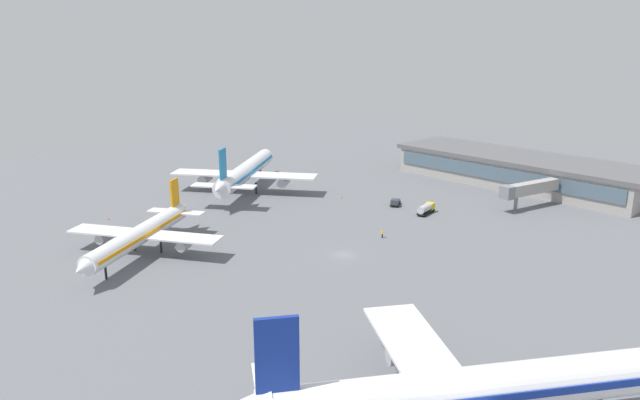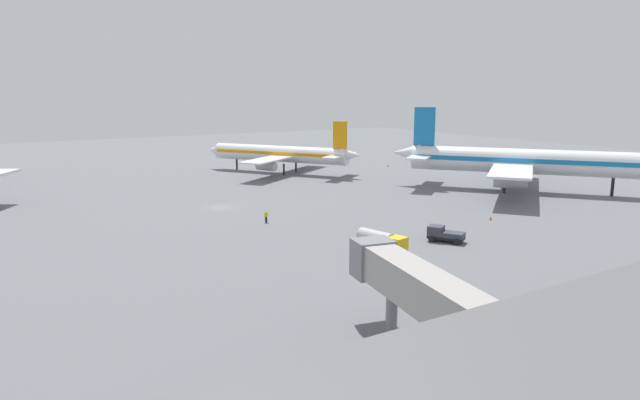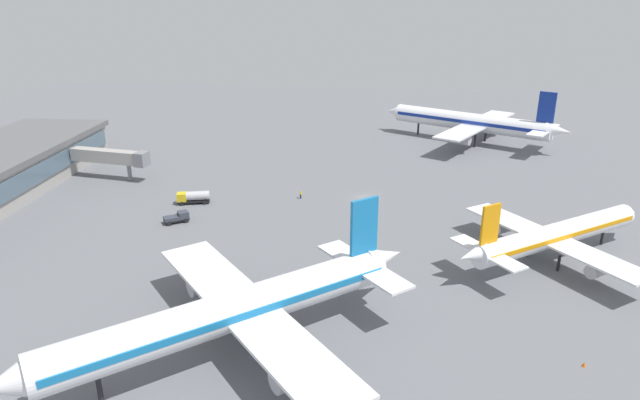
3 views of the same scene
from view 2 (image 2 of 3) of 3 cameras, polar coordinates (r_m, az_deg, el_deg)
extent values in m
plane|color=slate|center=(92.74, -9.82, -0.74)|extent=(288.00, 288.00, 0.00)
cylinder|color=white|center=(129.44, -4.07, 4.65)|extent=(21.14, 29.58, 3.63)
cone|color=white|center=(138.80, -10.46, 4.92)|extent=(4.88, 4.93, 3.45)
cone|color=white|center=(121.85, 3.20, 4.52)|extent=(4.92, 5.39, 2.90)
cube|color=orange|center=(129.41, -4.08, 4.77)|extent=(20.48, 28.52, 0.65)
cube|color=white|center=(128.69, -3.43, 4.46)|extent=(29.11, 21.62, 0.33)
cylinder|color=#A5A8AD|center=(121.26, -5.40, 3.42)|extent=(4.02, 4.68, 2.00)
cylinder|color=#A5A8AD|center=(136.57, -1.67, 4.31)|extent=(4.02, 4.68, 2.00)
cube|color=white|center=(122.91, 2.01, 4.50)|extent=(12.11, 9.35, 0.26)
cube|color=orange|center=(122.49, 2.02, 6.53)|extent=(2.07, 2.86, 5.81)
cylinder|color=black|center=(135.76, -8.33, 3.54)|extent=(0.44, 0.44, 2.54)
cylinder|color=black|center=(126.03, -3.64, 3.07)|extent=(0.44, 0.44, 2.54)
cylinder|color=black|center=(131.11, -2.43, 3.39)|extent=(0.44, 0.44, 2.54)
cylinder|color=white|center=(112.08, 19.93, 3.66)|extent=(29.51, 36.13, 4.64)
cone|color=white|center=(114.40, 8.61, 4.68)|extent=(6.48, 6.85, 3.71)
cube|color=#1972B2|center=(112.04, 19.94, 3.83)|extent=(28.55, 34.86, 0.83)
cube|color=white|center=(112.17, 18.83, 3.49)|extent=(35.76, 29.88, 0.42)
cylinder|color=#A5A8AD|center=(123.49, 18.96, 3.36)|extent=(5.37, 5.89, 2.55)
cylinder|color=#A5A8AD|center=(101.29, 18.56, 1.83)|extent=(5.37, 5.89, 2.55)
cube|color=white|center=(113.76, 10.34, 4.47)|extent=(14.97, 12.81, 0.33)
cube|color=#1972B2|center=(113.28, 10.43, 7.27)|extent=(2.88, 3.50, 7.42)
cylinder|color=black|center=(113.46, 27.25, 1.16)|extent=(0.56, 0.56, 3.25)
cylinder|color=black|center=(116.35, 18.17, 2.05)|extent=(0.56, 0.56, 3.25)
cylinder|color=black|center=(109.02, 17.99, 1.49)|extent=(0.56, 0.56, 3.25)
cube|color=black|center=(66.47, 6.18, -4.83)|extent=(3.19, 6.56, 0.30)
cube|color=gold|center=(64.86, 7.73, -4.39)|extent=(2.24, 2.16, 1.60)
cube|color=#3F596B|center=(64.29, 8.30, -4.25)|extent=(1.58, 0.41, 0.90)
cylinder|color=#B7B7BC|center=(66.75, 5.61, -3.81)|extent=(2.71, 4.78, 1.80)
cylinder|color=black|center=(65.90, 8.19, -5.15)|extent=(0.46, 0.85, 0.80)
cylinder|color=black|center=(64.47, 7.14, -5.49)|extent=(0.46, 0.85, 0.80)
cylinder|color=black|center=(68.58, 5.28, -4.44)|extent=(0.46, 0.85, 0.80)
cylinder|color=black|center=(67.21, 4.21, -4.75)|extent=(0.46, 0.85, 0.80)
cube|color=black|center=(72.53, 12.51, -3.68)|extent=(3.93, 4.74, 0.30)
cube|color=#333842|center=(72.65, 11.54, -3.01)|extent=(2.56, 2.53, 1.20)
cube|color=#3F596B|center=(72.80, 10.94, -2.76)|extent=(1.40, 0.91, 0.67)
cube|color=#333842|center=(72.22, 13.22, -3.41)|extent=(2.98, 3.21, 0.60)
cylinder|color=black|center=(72.04, 11.13, -3.85)|extent=(0.68, 0.84, 0.80)
cylinder|color=black|center=(73.82, 11.53, -3.51)|extent=(0.68, 0.84, 0.80)
cylinder|color=black|center=(71.33, 13.52, -4.10)|extent=(0.68, 0.84, 0.80)
cylinder|color=black|center=(73.13, 13.86, -3.75)|extent=(0.68, 0.84, 0.80)
cylinder|color=#1E2338|center=(81.44, -5.41, -1.95)|extent=(0.35, 0.35, 0.85)
cylinder|color=yellow|center=(81.28, -5.42, -1.45)|extent=(0.42, 0.42, 0.60)
sphere|color=tan|center=(81.19, -5.43, -1.17)|extent=(0.22, 0.22, 0.22)
cylinder|color=yellow|center=(81.16, -5.57, -1.48)|extent=(0.10, 0.10, 0.54)
cylinder|color=yellow|center=(81.40, -5.28, -1.43)|extent=(0.10, 0.10, 0.54)
cube|color=#9E9993|center=(38.71, 11.28, -9.48)|extent=(5.87, 16.73, 2.80)
cylinder|color=slate|center=(44.59, 7.19, -11.09)|extent=(0.90, 0.90, 3.80)
cube|color=slate|center=(46.43, 5.31, -5.83)|extent=(3.54, 2.98, 3.08)
cone|color=#EA590C|center=(140.50, 6.84, 3.43)|extent=(0.44, 0.44, 0.60)
cone|color=#EA590C|center=(86.16, 16.73, -1.74)|extent=(0.44, 0.44, 0.60)
camera|label=1|loc=(166.86, -48.01, 15.14)|focal=32.53mm
camera|label=3|loc=(165.12, 28.88, 16.93)|focal=31.29mm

